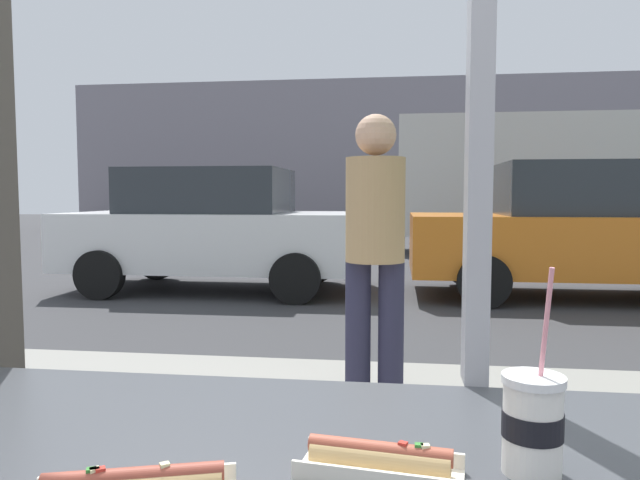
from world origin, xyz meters
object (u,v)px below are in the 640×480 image
object	(u,v)px
parked_car_orange	(585,230)
box_truck	(547,181)
soda_cup_left	(533,422)
pedestrian	(375,244)
hotdog_tray_far	(380,461)
parked_car_white	(215,229)

from	to	relation	value
parked_car_orange	box_truck	distance (m)	6.09
soda_cup_left	pedestrian	bearing A→B (deg)	97.67
hotdog_tray_far	box_truck	world-z (taller)	box_truck
parked_car_orange	soda_cup_left	bearing A→B (deg)	-107.22
hotdog_tray_far	parked_car_orange	xyz separation A→B (m)	(2.45, 7.26, -0.07)
hotdog_tray_far	parked_car_orange	size ratio (longest dim) A/B	0.06
soda_cup_left	pedestrian	world-z (taller)	pedestrian
soda_cup_left	box_truck	distance (m)	13.58
box_truck	soda_cup_left	bearing A→B (deg)	-103.55
hotdog_tray_far	box_truck	distance (m)	13.67
parked_car_orange	pedestrian	xyz separation A→B (m)	(-2.55, -4.88, 0.19)
parked_car_white	parked_car_orange	xyz separation A→B (m)	(4.99, 0.00, 0.02)
parked_car_orange	pedestrian	bearing A→B (deg)	-117.59
pedestrian	soda_cup_left	bearing A→B (deg)	-82.33
parked_car_orange	pedestrian	distance (m)	5.51
parked_car_white	parked_car_orange	distance (m)	4.99
parked_car_white	box_truck	size ratio (longest dim) A/B	0.59
parked_car_orange	box_truck	size ratio (longest dim) A/B	0.63
soda_cup_left	hotdog_tray_far	world-z (taller)	soda_cup_left
hotdog_tray_far	parked_car_white	size ratio (longest dim) A/B	0.06
hotdog_tray_far	pedestrian	bearing A→B (deg)	92.35
hotdog_tray_far	pedestrian	distance (m)	2.38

